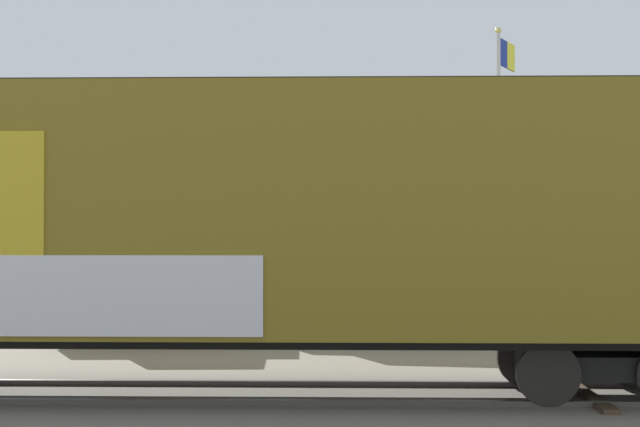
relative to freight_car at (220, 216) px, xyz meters
name	(u,v)px	position (x,y,z in m)	size (l,w,h in m)	color
ground_plane	(284,396)	(0.99, 0.00, -2.73)	(260.00, 260.00, 0.00)	slate
track	(153,392)	(-1.02, -0.07, -2.69)	(59.94, 6.08, 0.08)	#4C4742
freight_car	(220,216)	(0.00, 0.00, 0.00)	(17.88, 4.30, 4.83)	olive
flagpole	(502,132)	(5.63, 11.89, 2.50)	(0.72, 1.39, 8.19)	silver
hillside	(382,206)	(1.05, 60.72, 1.32)	(157.06, 34.77, 12.92)	gray
parked_car_black	(162,300)	(-2.57, 5.72, -1.84)	(4.55, 2.41, 1.80)	black
parked_car_blue	(376,300)	(2.19, 6.29, -1.84)	(4.65, 2.04, 1.76)	navy
parked_car_green	(624,303)	(7.59, 6.25, -1.85)	(4.73, 2.18, 1.72)	#1E5933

